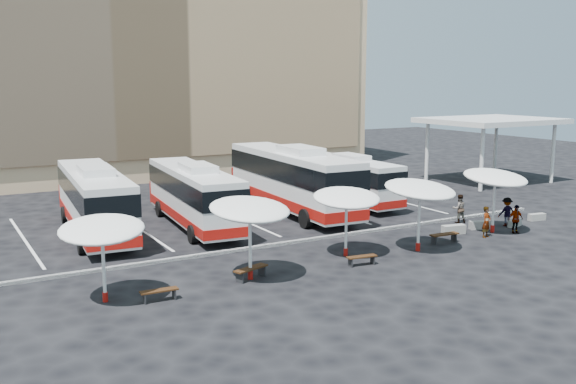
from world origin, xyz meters
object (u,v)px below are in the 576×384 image
bus_3 (343,177)px  wood_bench_0 (159,292)px  conc_bench_0 (454,230)px  conc_bench_2 (515,223)px  sunshade_0 (102,230)px  wood_bench_2 (362,258)px  sunshade_4 (495,178)px  passenger_0 (486,222)px  bus_1 (193,194)px  wood_bench_1 (251,270)px  passenger_2 (516,219)px  sunshade_1 (250,210)px  conc_bench_3 (537,217)px  sunshade_3 (420,190)px  passenger_1 (460,209)px  passenger_3 (507,212)px  wood_bench_3 (444,236)px  sunshade_2 (347,198)px  bus_0 (94,199)px  bus_2 (292,178)px  conc_bench_1 (480,225)px

bus_3 → wood_bench_0: 21.57m
conc_bench_0 → conc_bench_2: 4.36m
sunshade_0 → wood_bench_2: (11.29, -0.93, -2.47)m
sunshade_4 → passenger_0: bearing=-152.3°
bus_1 → wood_bench_1: bus_1 is taller
conc_bench_2 → passenger_2: bearing=-138.7°
sunshade_1 → conc_bench_3: size_ratio=3.54×
sunshade_3 → conc_bench_3: size_ratio=3.70×
conc_bench_0 → passenger_1: bearing=39.7°
sunshade_0 → wood_bench_0: (1.80, -0.95, -2.46)m
sunshade_4 → passenger_3: 3.01m
bus_1 → wood_bench_3: bus_1 is taller
wood_bench_1 → passenger_2: passenger_2 is taller
conc_bench_0 → wood_bench_2: bearing=-163.4°
sunshade_3 → wood_bench_0: bearing=-177.1°
wood_bench_3 → conc_bench_3: wood_bench_3 is taller
sunshade_2 → bus_1: bearing=112.3°
bus_0 → passenger_1: size_ratio=7.26×
bus_3 → conc_bench_0: bearing=-89.2°
bus_2 → passenger_1: size_ratio=8.05×
sunshade_1 → sunshade_3: bearing=-0.2°
sunshade_3 → sunshade_1: bearing=179.8°
sunshade_2 → passenger_2: bearing=-4.8°
passenger_3 → wood_bench_3: bearing=22.9°
bus_3 → conc_bench_1: size_ratio=8.79×
passenger_0 → conc_bench_3: bearing=-1.4°
bus_3 → conc_bench_2: (4.45, -10.84, -1.53)m
bus_1 → bus_3: (11.42, 1.57, -0.15)m
sunshade_1 → passenger_2: 16.34m
conc_bench_1 → conc_bench_2: (2.20, -0.53, -0.02)m
wood_bench_0 → conc_bench_1: bearing=7.3°
wood_bench_1 → conc_bench_3: wood_bench_1 is taller
wood_bench_0 → sunshade_2: bearing=9.9°
conc_bench_0 → wood_bench_0: bearing=-172.2°
wood_bench_2 → passenger_0: 8.95m
sunshade_3 → conc_bench_2: 8.92m
bus_0 → sunshade_2: bus_0 is taller
wood_bench_0 → wood_bench_1: size_ratio=0.85×
sunshade_1 → sunshade_3: 9.17m
bus_2 → wood_bench_2: bus_2 is taller
bus_0 → conc_bench_2: 23.59m
bus_3 → sunshade_3: bearing=-107.6°
bus_2 → wood_bench_2: (-3.27, -11.92, -1.84)m
bus_1 → conc_bench_2: 18.46m
conc_bench_3 → passenger_2: bearing=-156.4°
wood_bench_1 → conc_bench_3: 20.01m
conc_bench_0 → passenger_0: size_ratio=0.79×
sunshade_1 → passenger_0: bearing=1.2°
sunshade_1 → passenger_0: (14.16, 0.30, -2.16)m
bus_2 → passenger_2: bus_2 is taller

